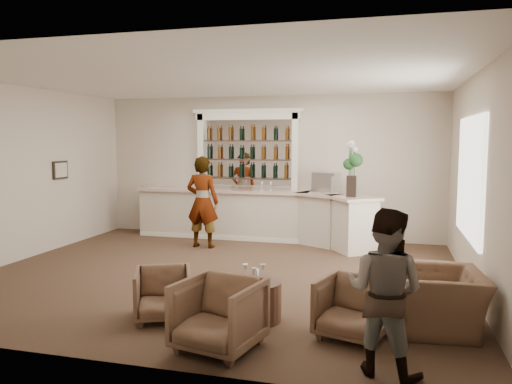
% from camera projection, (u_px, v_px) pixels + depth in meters
% --- Properties ---
extents(ground, '(8.00, 8.00, 0.00)m').
position_uv_depth(ground, '(220.00, 274.00, 8.51)').
color(ground, brown).
rests_on(ground, ground).
extents(room_shell, '(8.04, 7.02, 3.32)m').
position_uv_depth(room_shell, '(241.00, 137.00, 8.91)').
color(room_shell, beige).
rests_on(room_shell, ground).
extents(bar_counter, '(5.72, 1.80, 1.14)m').
position_uv_depth(bar_counter, '(256.00, 215.00, 11.37)').
color(bar_counter, white).
rests_on(bar_counter, ground).
extents(back_bar_alcove, '(2.64, 0.25, 3.00)m').
position_uv_depth(back_bar_alcove, '(247.00, 151.00, 11.70)').
color(back_bar_alcove, white).
rests_on(back_bar_alcove, ground).
extents(cocktail_table, '(0.71, 0.71, 0.50)m').
position_uv_depth(cocktail_table, '(254.00, 301.00, 6.34)').
color(cocktail_table, '#4B2C20').
rests_on(cocktail_table, ground).
extents(sommelier, '(0.73, 0.49, 1.95)m').
position_uv_depth(sommelier, '(203.00, 202.00, 10.57)').
color(sommelier, gray).
rests_on(sommelier, ground).
extents(guest, '(0.96, 0.85, 1.64)m').
position_uv_depth(guest, '(385.00, 292.00, 4.83)').
color(guest, gray).
rests_on(guest, ground).
extents(armchair_left, '(0.94, 0.95, 0.66)m').
position_uv_depth(armchair_left, '(163.00, 294.00, 6.36)').
color(armchair_left, brown).
rests_on(armchair_left, ground).
extents(armchair_center, '(1.00, 1.02, 0.78)m').
position_uv_depth(armchair_center, '(219.00, 315.00, 5.43)').
color(armchair_center, brown).
rests_on(armchair_center, ground).
extents(armchair_right, '(0.93, 0.95, 0.70)m').
position_uv_depth(armchair_right, '(353.00, 308.00, 5.76)').
color(armchair_right, brown).
rests_on(armchair_right, ground).
extents(armchair_far, '(1.06, 1.19, 0.72)m').
position_uv_depth(armchair_far, '(441.00, 300.00, 6.02)').
color(armchair_far, brown).
rests_on(armchair_far, ground).
extents(espresso_machine, '(0.61, 0.57, 0.44)m').
position_uv_depth(espresso_machine, '(326.00, 182.00, 10.98)').
color(espresso_machine, silver).
rests_on(espresso_machine, bar_counter).
extents(flower_vase, '(0.30, 0.30, 1.12)m').
position_uv_depth(flower_vase, '(352.00, 165.00, 10.03)').
color(flower_vase, black).
rests_on(flower_vase, bar_counter).
extents(wine_glass_bar_left, '(0.07, 0.07, 0.21)m').
position_uv_depth(wine_glass_bar_left, '(271.00, 186.00, 11.23)').
color(wine_glass_bar_left, white).
rests_on(wine_glass_bar_left, bar_counter).
extents(wine_glass_bar_right, '(0.07, 0.07, 0.21)m').
position_uv_depth(wine_glass_bar_right, '(262.00, 186.00, 11.24)').
color(wine_glass_bar_right, white).
rests_on(wine_glass_bar_right, bar_counter).
extents(wine_glass_tbl_a, '(0.07, 0.07, 0.21)m').
position_uv_depth(wine_glass_tbl_a, '(245.00, 272.00, 6.36)').
color(wine_glass_tbl_a, white).
rests_on(wine_glass_tbl_a, cocktail_table).
extents(wine_glass_tbl_b, '(0.07, 0.07, 0.21)m').
position_uv_depth(wine_glass_tbl_b, '(263.00, 272.00, 6.35)').
color(wine_glass_tbl_b, white).
rests_on(wine_glass_tbl_b, cocktail_table).
extents(wine_glass_tbl_c, '(0.07, 0.07, 0.21)m').
position_uv_depth(wine_glass_tbl_c, '(254.00, 276.00, 6.17)').
color(wine_glass_tbl_c, white).
rests_on(wine_glass_tbl_c, cocktail_table).
extents(napkin_holder, '(0.08, 0.08, 0.12)m').
position_uv_depth(napkin_holder, '(255.00, 274.00, 6.45)').
color(napkin_holder, white).
rests_on(napkin_holder, cocktail_table).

